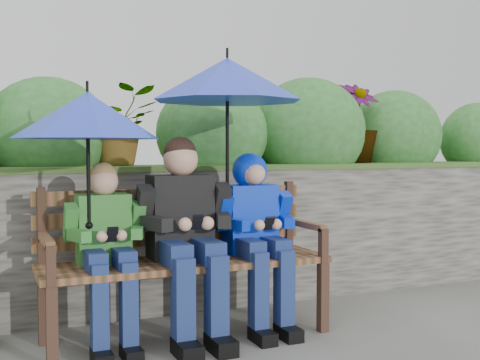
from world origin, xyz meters
name	(u,v)px	position (x,y,z in m)	size (l,w,h in m)	color
ground	(246,332)	(0.00, 0.00, 0.00)	(60.00, 60.00, 0.00)	#525149
garden_backdrop	(158,208)	(-0.12, 1.59, 0.64)	(8.00, 2.88, 1.84)	#47453F
park_bench	(184,250)	(-0.37, 0.12, 0.52)	(1.75, 0.51, 0.92)	#3E281D
boy_left	(107,243)	(-0.86, 0.04, 0.61)	(0.45, 0.52, 1.07)	#3F8A3E
boy_middle	(186,228)	(-0.39, 0.03, 0.67)	(0.57, 0.66, 1.22)	black
boy_right	(256,224)	(0.09, 0.05, 0.67)	(0.49, 0.59, 1.12)	#0417B4
umbrella_left	(88,115)	(-0.95, 0.05, 1.33)	(0.83, 0.83, 0.83)	blue
umbrella_right	(227,80)	(-0.09, 0.08, 1.58)	(0.95, 0.95, 1.06)	blue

